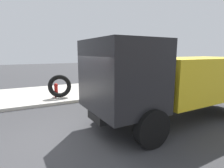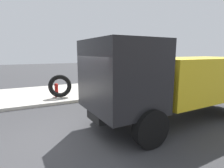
{
  "view_description": "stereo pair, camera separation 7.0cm",
  "coord_description": "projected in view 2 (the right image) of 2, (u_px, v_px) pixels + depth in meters",
  "views": [
    {
      "loc": [
        -0.8,
        -5.08,
        2.61
      ],
      "look_at": [
        3.12,
        2.59,
        1.11
      ],
      "focal_mm": 29.16,
      "sensor_mm": 36.0,
      "label": 1
    },
    {
      "loc": [
        -0.74,
        -5.11,
        2.61
      ],
      "look_at": [
        3.12,
        2.59,
        1.11
      ],
      "focal_mm": 29.16,
      "sensor_mm": 36.0,
      "label": 2
    }
  ],
  "objects": [
    {
      "name": "ground_plane",
      "position": [
        56.0,
        144.0,
        5.27
      ],
      "size": [
        80.0,
        80.0,
        0.0
      ],
      "primitive_type": "plane",
      "color": "#38383A"
    },
    {
      "name": "sidewalk_curb",
      "position": [
        37.0,
        95.0,
        10.98
      ],
      "size": [
        36.0,
        5.0,
        0.15
      ],
      "primitive_type": "cube",
      "color": "#BCB7AD",
      "rests_on": "ground"
    },
    {
      "name": "fire_hydrant",
      "position": [
        56.0,
        90.0,
        10.14
      ],
      "size": [
        0.22,
        0.49,
        0.77
      ],
      "color": "red",
      "rests_on": "sidewalk_curb"
    },
    {
      "name": "loose_tire",
      "position": [
        60.0,
        86.0,
        10.01
      ],
      "size": [
        1.31,
        0.69,
        1.27
      ],
      "primitive_type": "torus",
      "rotation": [
        1.34,
        0.0,
        -0.14
      ],
      "color": "black",
      "rests_on": "sidewalk_curb"
    },
    {
      "name": "dump_truck_yellow",
      "position": [
        173.0,
        79.0,
        6.89
      ],
      "size": [
        7.1,
        3.04,
        3.0
      ],
      "color": "gold",
      "rests_on": "ground"
    }
  ]
}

